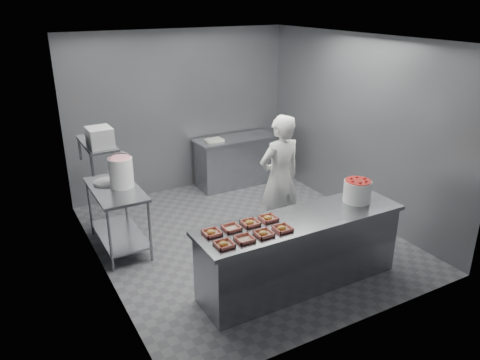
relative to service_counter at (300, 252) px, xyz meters
name	(u,v)px	position (x,y,z in m)	size (l,w,h in m)	color
floor	(244,237)	(0.00, 1.35, -0.45)	(4.50, 4.50, 0.00)	#4C4C51
ceiling	(245,39)	(0.00, 1.35, 2.35)	(4.50, 4.50, 0.00)	white
wall_back	(181,112)	(0.00, 3.60, 0.95)	(4.00, 0.04, 2.80)	slate
wall_left	(95,171)	(-2.00, 1.35, 0.95)	(0.04, 4.50, 2.80)	slate
wall_right	(357,127)	(2.00, 1.35, 0.95)	(0.04, 4.50, 2.80)	slate
service_counter	(300,252)	(0.00, 0.00, 0.00)	(2.60, 0.70, 0.90)	slate
prep_table	(117,209)	(-1.65, 1.95, 0.14)	(0.60, 1.20, 0.90)	slate
back_counter	(236,161)	(0.90, 3.25, 0.00)	(1.50, 0.60, 0.90)	slate
wall_shelf	(97,143)	(-1.82, 1.95, 1.10)	(0.35, 0.90, 0.03)	slate
tray_0	(224,244)	(-1.09, -0.14, 0.47)	(0.19, 0.18, 0.06)	tan
tray_1	(245,239)	(-0.85, -0.14, 0.47)	(0.19, 0.18, 0.04)	tan
tray_2	(264,233)	(-0.61, -0.14, 0.47)	(0.19, 0.18, 0.06)	tan
tray_3	(282,228)	(-0.37, -0.14, 0.47)	(0.19, 0.18, 0.06)	tan
tray_4	(212,233)	(-1.09, 0.15, 0.47)	(0.19, 0.18, 0.06)	tan
tray_5	(232,228)	(-0.85, 0.15, 0.47)	(0.19, 0.18, 0.04)	tan
tray_6	(250,223)	(-0.61, 0.15, 0.47)	(0.19, 0.18, 0.06)	tan
tray_7	(268,218)	(-0.37, 0.15, 0.47)	(0.19, 0.18, 0.06)	tan
worker	(280,178)	(0.45, 1.15, 0.46)	(0.67, 0.44, 1.82)	silver
strawberry_tub	(357,190)	(0.87, 0.05, 0.60)	(0.34, 0.34, 0.28)	white
glaze_bucket	(121,172)	(-1.55, 1.96, 0.66)	(0.34, 0.32, 0.49)	white
bucket_lid	(106,182)	(-1.71, 2.19, 0.46)	(0.34, 0.34, 0.03)	white
rag	(110,179)	(-1.63, 2.27, 0.46)	(0.14, 0.12, 0.02)	#CCB28C
appliance	(100,137)	(-1.82, 1.74, 1.23)	(0.28, 0.32, 0.24)	gray
paper_stack	(214,140)	(0.46, 3.25, 0.46)	(0.30, 0.22, 0.04)	silver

